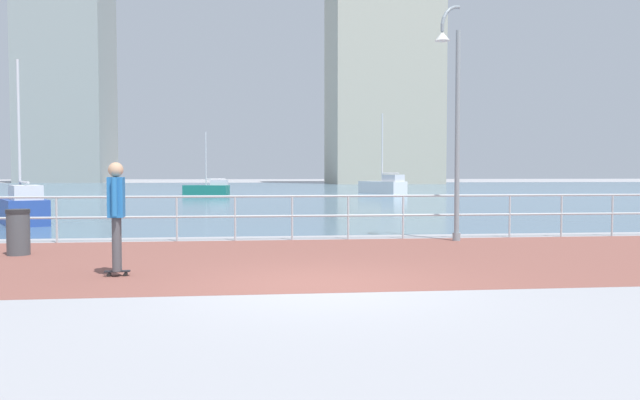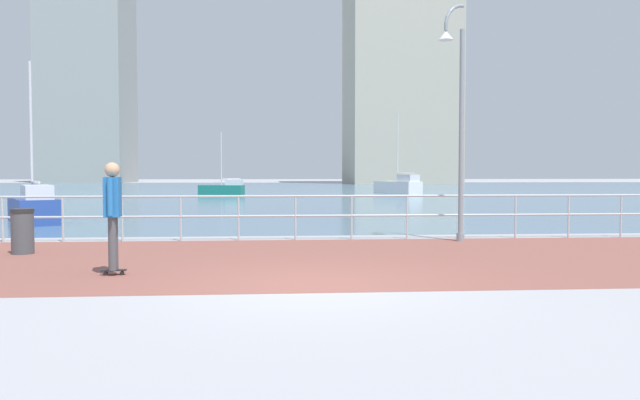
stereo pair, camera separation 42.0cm
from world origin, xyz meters
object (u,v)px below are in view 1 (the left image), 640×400
at_px(trash_bin, 18,232).
at_px(sailboat_navy, 21,208).
at_px(skateboarder, 116,207).
at_px(sailboat_yellow, 383,186).
at_px(sailboat_red, 208,189).
at_px(lamppost, 453,111).

height_order(trash_bin, sailboat_navy, sailboat_navy).
xyz_separation_m(skateboarder, sailboat_navy, (-5.37, 11.04, -0.60)).
relative_size(sailboat_yellow, sailboat_red, 1.35).
relative_size(lamppost, skateboarder, 3.10).
height_order(sailboat_yellow, sailboat_red, sailboat_yellow).
bearing_deg(sailboat_navy, sailboat_red, 80.76).
distance_m(skateboarder, sailboat_navy, 12.29).
relative_size(skateboarder, sailboat_red, 0.39).
bearing_deg(sailboat_red, sailboat_navy, -99.24).
relative_size(sailboat_yellow, sailboat_navy, 1.19).
height_order(skateboarder, sailboat_navy, sailboat_navy).
bearing_deg(sailboat_red, trash_bin, -92.34).
bearing_deg(skateboarder, sailboat_yellow, 71.86).
height_order(lamppost, sailboat_navy, lamppost).
bearing_deg(sailboat_navy, skateboarder, -64.08).
distance_m(skateboarder, trash_bin, 3.87).
xyz_separation_m(sailboat_yellow, sailboat_red, (-13.80, -1.59, -0.16)).
relative_size(lamppost, sailboat_yellow, 0.89).
bearing_deg(sailboat_yellow, skateboarder, -108.14).
xyz_separation_m(skateboarder, sailboat_red, (-1.14, 37.07, -0.66)).
bearing_deg(skateboarder, sailboat_navy, 115.92).
xyz_separation_m(trash_bin, sailboat_navy, (-2.84, 8.19, 0.04)).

